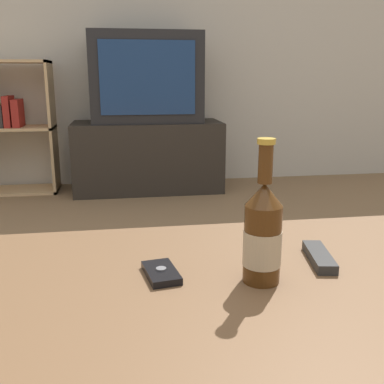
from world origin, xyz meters
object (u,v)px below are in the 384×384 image
object	(u,v)px
television	(146,78)
remote_control	(319,257)
tv_stand	(148,156)
bookshelf	(14,124)
cell_phone	(161,273)
beer_bottle	(263,234)

from	to	relation	value
television	remote_control	distance (m)	2.59
tv_stand	bookshelf	bearing A→B (deg)	174.51
bookshelf	tv_stand	bearing A→B (deg)	-5.49
television	tv_stand	bearing A→B (deg)	90.00
television	bookshelf	xyz separation A→B (m)	(-0.97, 0.10, -0.32)
cell_phone	remote_control	distance (m)	0.33
bookshelf	television	bearing A→B (deg)	-5.71
bookshelf	remote_control	world-z (taller)	bookshelf
television	cell_phone	size ratio (longest dim) A/B	7.19
tv_stand	remote_control	world-z (taller)	tv_stand
television	remote_control	bearing A→B (deg)	-85.45
bookshelf	beer_bottle	size ratio (longest dim) A/B	3.57
bookshelf	remote_control	distance (m)	2.90
television	beer_bottle	size ratio (longest dim) A/B	2.96
beer_bottle	cell_phone	size ratio (longest dim) A/B	2.43
television	bookshelf	bearing A→B (deg)	174.29
beer_bottle	remote_control	distance (m)	0.18
cell_phone	remote_control	size ratio (longest dim) A/B	0.75
cell_phone	remote_control	bearing A→B (deg)	-5.69
tv_stand	bookshelf	xyz separation A→B (m)	(-0.97, 0.09, 0.25)
tv_stand	remote_control	xyz separation A→B (m)	(0.20, -2.56, 0.22)
tv_stand	bookshelf	world-z (taller)	bookshelf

